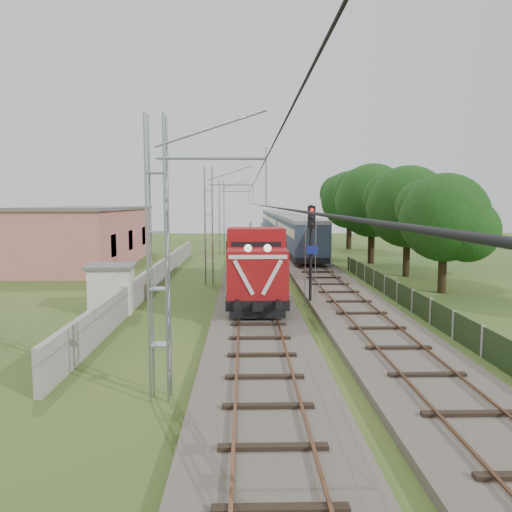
{
  "coord_description": "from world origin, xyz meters",
  "views": [
    {
      "loc": [
        -0.62,
        -21.83,
        5.59
      ],
      "look_at": [
        0.16,
        9.93,
        2.2
      ],
      "focal_mm": 35.0,
      "sensor_mm": 36.0,
      "label": 1
    }
  ],
  "objects_px": {
    "locomotive": "(254,259)",
    "coach_rake": "(282,224)",
    "relay_hut": "(112,288)",
    "signal_post": "(311,237)"
  },
  "relations": [
    {
      "from": "locomotive",
      "to": "relay_hut",
      "type": "bearing_deg",
      "value": -147.84
    },
    {
      "from": "coach_rake",
      "to": "locomotive",
      "type": "bearing_deg",
      "value": -96.53
    },
    {
      "from": "coach_rake",
      "to": "signal_post",
      "type": "bearing_deg",
      "value": -92.44
    },
    {
      "from": "locomotive",
      "to": "signal_post",
      "type": "xyz_separation_m",
      "value": [
        2.99,
        -3.51,
        1.59
      ]
    },
    {
      "from": "locomotive",
      "to": "coach_rake",
      "type": "xyz_separation_m",
      "value": [
        5.0,
        43.67,
        0.33
      ]
    },
    {
      "from": "locomotive",
      "to": "relay_hut",
      "type": "xyz_separation_m",
      "value": [
        -7.4,
        -4.65,
        -0.94
      ]
    },
    {
      "from": "relay_hut",
      "to": "coach_rake",
      "type": "bearing_deg",
      "value": 75.61
    },
    {
      "from": "coach_rake",
      "to": "relay_hut",
      "type": "distance_m",
      "value": 49.9
    },
    {
      "from": "relay_hut",
      "to": "locomotive",
      "type": "bearing_deg",
      "value": 32.16
    },
    {
      "from": "coach_rake",
      "to": "signal_post",
      "type": "xyz_separation_m",
      "value": [
        -2.01,
        -47.18,
        1.26
      ]
    }
  ]
}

